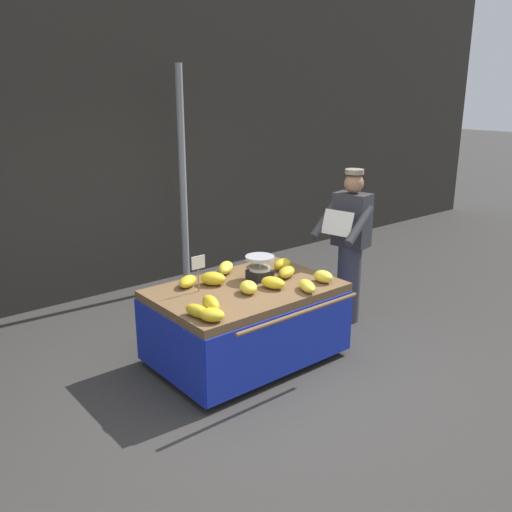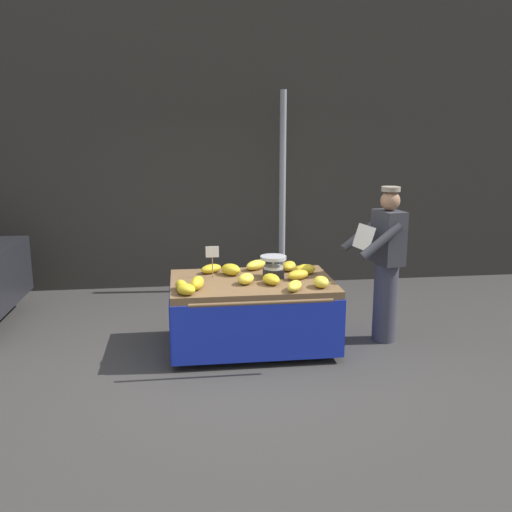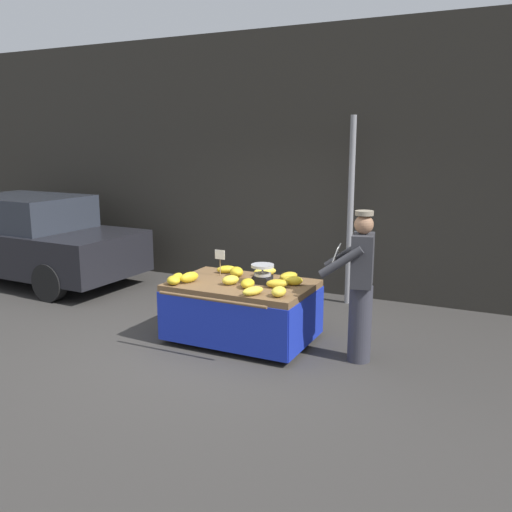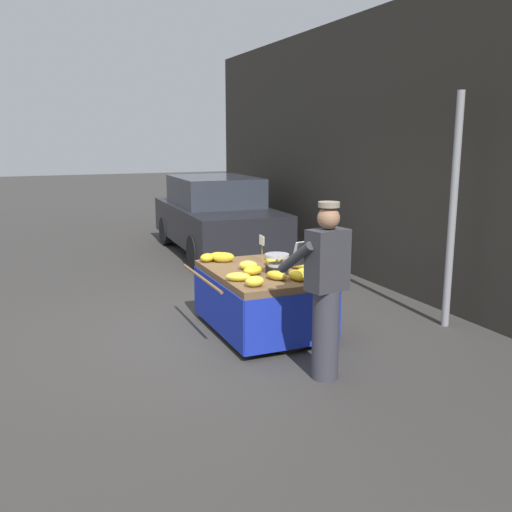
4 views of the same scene
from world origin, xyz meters
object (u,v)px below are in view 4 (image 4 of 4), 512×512
Objects in this scene: price_sign at (262,243)px; banana_bunch_11 at (207,258)px; banana_bunch_8 at (217,256)px; banana_bunch_9 at (273,260)px; banana_bunch_6 at (255,281)px; parked_car at (217,215)px; banana_cart at (262,287)px; banana_bunch_5 at (238,277)px; banana_bunch_1 at (275,257)px; banana_bunch_10 at (253,270)px; street_pole at (453,213)px; vendor_person at (326,290)px; banana_bunch_0 at (297,276)px; banana_bunch_7 at (308,272)px; weighing_scale at (277,264)px; banana_bunch_12 at (248,265)px; banana_bunch_2 at (300,264)px; banana_bunch_4 at (277,275)px; banana_bunch_3 at (224,257)px.

price_sign is 1.63× the size of banana_bunch_11.
banana_bunch_9 is at bearing 45.29° from banana_bunch_8.
parked_car is at bearing 165.05° from banana_bunch_6.
banana_cart is 0.63m from banana_bunch_5.
banana_bunch_1 is at bearing 150.57° from banana_bunch_9.
banana_bunch_6 is 1.40m from banana_bunch_8.
street_pole is at bearing 77.37° from banana_bunch_10.
street_pole is 2.22m from banana_bunch_9.
vendor_person reaches higher than banana_bunch_5.
street_pole is 11.61× the size of banana_bunch_0.
parked_car is (-5.07, 1.50, -0.05)m from banana_bunch_5.
banana_bunch_8 is at bearing -124.98° from price_sign.
banana_cart is at bearing -141.48° from banana_bunch_7.
weighing_scale reaches higher than banana_bunch_12.
banana_bunch_2 is 1.13m from banana_bunch_8.
banana_bunch_4 is 0.98m from vendor_person.
banana_bunch_9 reaches higher than banana_bunch_4.
banana_bunch_10 reaches higher than banana_bunch_8.
banana_bunch_4 is 1.08× the size of banana_bunch_10.
price_sign reaches higher than banana_bunch_4.
banana_bunch_0 is 0.53m from banana_bunch_6.
price_sign is 0.20× the size of vendor_person.
banana_bunch_9 is at bearing 172.43° from vendor_person.
banana_bunch_11 is (0.04, -0.14, 0.00)m from banana_bunch_8.
banana_bunch_1 is (-0.01, 0.18, -0.20)m from price_sign.
banana_bunch_10 is at bearing -170.86° from vendor_person.
street_pole is at bearing 64.89° from banana_bunch_9.
banana_bunch_2 is at bearing 149.78° from banana_bunch_0.
street_pole reaches higher than weighing_scale.
weighing_scale is 1.08× the size of banana_bunch_1.
banana_bunch_9 is at bearing 107.64° from banana_bunch_12.
banana_bunch_10 reaches higher than banana_cart.
banana_bunch_0 is 0.58m from banana_bunch_2.
price_sign is at bearing -119.04° from street_pole.
banana_bunch_4 is at bearing 19.17° from banana_bunch_11.
banana_bunch_6 is at bearing -29.28° from banana_cart.
weighing_scale is 1.16× the size of banana_bunch_10.
banana_bunch_1 reaches higher than banana_cart.
street_pole reaches higher than vendor_person.
price_sign is 0.94m from banana_bunch_4.
street_pole is 1.63× the size of banana_cart.
street_pole is 2.21m from banana_bunch_1.
weighing_scale is 0.90m from banana_bunch_3.
street_pole is 13.71× the size of banana_bunch_6.
banana_bunch_5 is (0.78, -0.80, -0.00)m from banana_bunch_1.
banana_bunch_11 reaches higher than banana_bunch_1.
banana_bunch_11 is at bearing -167.91° from vendor_person.
banana_bunch_8 is at bearing -116.52° from banana_bunch_1.
banana_bunch_9 is 0.06× the size of parked_car.
vendor_person reaches higher than banana_bunch_6.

